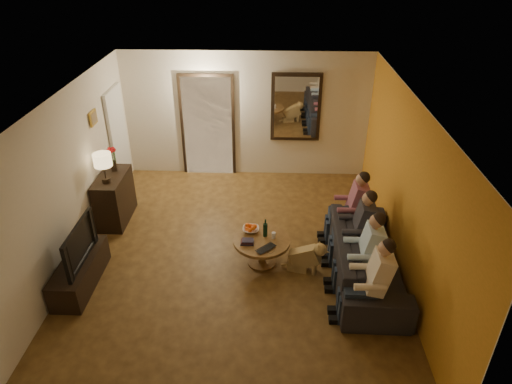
{
  "coord_description": "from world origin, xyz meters",
  "views": [
    {
      "loc": [
        0.53,
        -5.83,
        4.55
      ],
      "look_at": [
        0.3,
        0.3,
        1.05
      ],
      "focal_mm": 32.0,
      "sensor_mm": 36.0,
      "label": 1
    }
  ],
  "objects_px": {
    "table_lamp": "(104,168)",
    "tv": "(73,244)",
    "person_a": "(373,284)",
    "dog": "(305,256)",
    "bowl": "(251,229)",
    "dresser": "(115,198)",
    "person_c": "(358,231)",
    "person_d": "(352,210)",
    "sofa": "(366,256)",
    "wine_bottle": "(265,228)",
    "tv_stand": "(80,272)",
    "coffee_table": "(262,251)",
    "person_b": "(365,256)",
    "laptop": "(268,250)"
  },
  "relations": [
    {
      "from": "dresser",
      "to": "tv_stand",
      "type": "xyz_separation_m",
      "value": [
        0.0,
        -1.77,
        -0.22
      ]
    },
    {
      "from": "person_a",
      "to": "wine_bottle",
      "type": "bearing_deg",
      "value": 138.8
    },
    {
      "from": "person_c",
      "to": "wine_bottle",
      "type": "distance_m",
      "value": 1.41
    },
    {
      "from": "person_a",
      "to": "laptop",
      "type": "xyz_separation_m",
      "value": [
        -1.36,
        0.86,
        -0.14
      ]
    },
    {
      "from": "table_lamp",
      "to": "tv_stand",
      "type": "relative_size",
      "value": 0.42
    },
    {
      "from": "person_a",
      "to": "coffee_table",
      "type": "xyz_separation_m",
      "value": [
        -1.46,
        1.14,
        -0.38
      ]
    },
    {
      "from": "tv",
      "to": "dog",
      "type": "relative_size",
      "value": 1.85
    },
    {
      "from": "dresser",
      "to": "table_lamp",
      "type": "distance_m",
      "value": 0.74
    },
    {
      "from": "table_lamp",
      "to": "person_b",
      "type": "bearing_deg",
      "value": -19.91
    },
    {
      "from": "dog",
      "to": "bowl",
      "type": "height_order",
      "value": "dog"
    },
    {
      "from": "dresser",
      "to": "wine_bottle",
      "type": "distance_m",
      "value": 2.92
    },
    {
      "from": "table_lamp",
      "to": "coffee_table",
      "type": "xyz_separation_m",
      "value": [
        2.66,
        -0.96,
        -0.92
      ]
    },
    {
      "from": "table_lamp",
      "to": "tv",
      "type": "bearing_deg",
      "value": -90.0
    },
    {
      "from": "dresser",
      "to": "person_b",
      "type": "relative_size",
      "value": 0.82
    },
    {
      "from": "tv",
      "to": "dog",
      "type": "bearing_deg",
      "value": -82.6
    },
    {
      "from": "sofa",
      "to": "person_d",
      "type": "xyz_separation_m",
      "value": [
        -0.1,
        0.9,
        0.25
      ]
    },
    {
      "from": "person_a",
      "to": "bowl",
      "type": "distance_m",
      "value": 2.13
    },
    {
      "from": "person_a",
      "to": "person_d",
      "type": "bearing_deg",
      "value": 90.0
    },
    {
      "from": "coffee_table",
      "to": "laptop",
      "type": "relative_size",
      "value": 2.68
    },
    {
      "from": "person_b",
      "to": "coffee_table",
      "type": "height_order",
      "value": "person_b"
    },
    {
      "from": "dog",
      "to": "bowl",
      "type": "bearing_deg",
      "value": 168.93
    },
    {
      "from": "tv_stand",
      "to": "person_d",
      "type": "bearing_deg",
      "value": 16.94
    },
    {
      "from": "tv_stand",
      "to": "sofa",
      "type": "height_order",
      "value": "sofa"
    },
    {
      "from": "dresser",
      "to": "person_c",
      "type": "distance_m",
      "value": 4.27
    },
    {
      "from": "tv",
      "to": "person_b",
      "type": "bearing_deg",
      "value": -89.24
    },
    {
      "from": "table_lamp",
      "to": "tv",
      "type": "xyz_separation_m",
      "value": [
        0.0,
        -1.55,
        -0.42
      ]
    },
    {
      "from": "sofa",
      "to": "coffee_table",
      "type": "height_order",
      "value": "sofa"
    },
    {
      "from": "sofa",
      "to": "person_b",
      "type": "height_order",
      "value": "person_b"
    },
    {
      "from": "person_c",
      "to": "wine_bottle",
      "type": "relative_size",
      "value": 3.87
    },
    {
      "from": "tv_stand",
      "to": "person_d",
      "type": "xyz_separation_m",
      "value": [
        4.12,
        1.25,
        0.38
      ]
    },
    {
      "from": "dresser",
      "to": "bowl",
      "type": "bearing_deg",
      "value": -21.1
    },
    {
      "from": "wine_bottle",
      "to": "person_c",
      "type": "bearing_deg",
      "value": -1.46
    },
    {
      "from": "table_lamp",
      "to": "bowl",
      "type": "xyz_separation_m",
      "value": [
        2.48,
        -0.74,
        -0.67
      ]
    },
    {
      "from": "tv",
      "to": "sofa",
      "type": "bearing_deg",
      "value": -85.19
    },
    {
      "from": "person_c",
      "to": "dog",
      "type": "distance_m",
      "value": 0.89
    },
    {
      "from": "table_lamp",
      "to": "laptop",
      "type": "bearing_deg",
      "value": -24.14
    },
    {
      "from": "bowl",
      "to": "wine_bottle",
      "type": "xyz_separation_m",
      "value": [
        0.23,
        -0.12,
        0.12
      ]
    },
    {
      "from": "tv",
      "to": "sofa",
      "type": "distance_m",
      "value": 4.25
    },
    {
      "from": "tv_stand",
      "to": "dresser",
      "type": "bearing_deg",
      "value": 90.0
    },
    {
      "from": "sofa",
      "to": "wine_bottle",
      "type": "xyz_separation_m",
      "value": [
        -1.51,
        0.34,
        0.25
      ]
    },
    {
      "from": "person_c",
      "to": "wine_bottle",
      "type": "height_order",
      "value": "person_c"
    },
    {
      "from": "dresser",
      "to": "tv_stand",
      "type": "relative_size",
      "value": 0.76
    },
    {
      "from": "person_c",
      "to": "coffee_table",
      "type": "distance_m",
      "value": 1.51
    },
    {
      "from": "coffee_table",
      "to": "tv_stand",
      "type": "bearing_deg",
      "value": -167.46
    },
    {
      "from": "person_a",
      "to": "coffee_table",
      "type": "distance_m",
      "value": 1.89
    },
    {
      "from": "coffee_table",
      "to": "dresser",
      "type": "bearing_deg",
      "value": 156.13
    },
    {
      "from": "bowl",
      "to": "dresser",
      "type": "bearing_deg",
      "value": 158.9
    },
    {
      "from": "person_a",
      "to": "table_lamp",
      "type": "bearing_deg",
      "value": 153.07
    },
    {
      "from": "tv",
      "to": "bowl",
      "type": "bearing_deg",
      "value": -71.87
    },
    {
      "from": "person_d",
      "to": "dog",
      "type": "relative_size",
      "value": 2.14
    }
  ]
}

